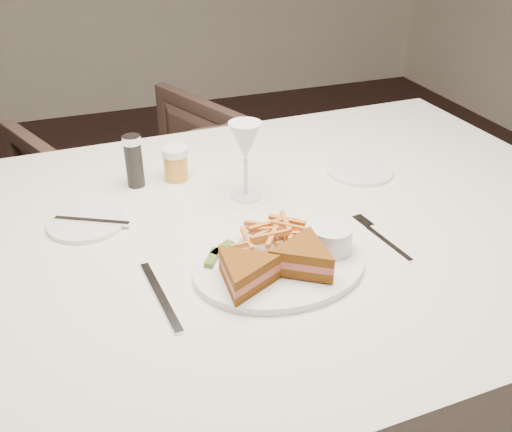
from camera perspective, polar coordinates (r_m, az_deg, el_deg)
The scene contains 4 objects.
ground at distance 1.92m, azimuth -9.23°, elevation -15.35°, with size 5.00×5.00×0.00m, color black.
table at distance 1.41m, azimuth -0.73°, elevation -14.08°, with size 1.61×1.07×0.75m, color silver.
chair_far at distance 2.17m, azimuth -11.24°, elevation 2.40°, with size 0.70×0.65×0.72m, color #49342D.
table_setting at distance 1.10m, azimuth 0.36°, elevation -0.95°, with size 0.81×0.61×0.18m.
Camera 1 is at (-0.18, -1.33, 1.36)m, focal length 40.00 mm.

